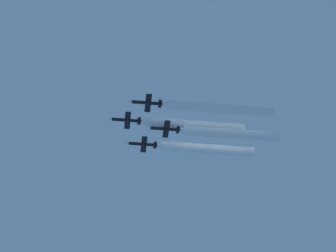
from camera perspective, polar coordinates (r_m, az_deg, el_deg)
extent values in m
cylinder|color=black|center=(230.50, -3.65, 0.51)|extent=(1.16, 10.02, 1.16)
cone|color=silver|center=(230.53, -5.10, 0.62)|extent=(1.10, 1.69, 1.10)
ellipsoid|color=#332D14|center=(230.84, -4.19, 0.64)|extent=(0.64, 2.32, 0.52)
cube|color=black|center=(230.44, -3.52, 0.49)|extent=(8.43, 2.00, 0.13)
cube|color=black|center=(230.58, -2.52, 0.43)|extent=(3.58, 1.16, 0.13)
cube|color=silver|center=(231.63, -2.53, 0.69)|extent=(0.11, 1.37, 1.79)
cylinder|color=black|center=(230.60, -2.34, 0.42)|extent=(0.87, 0.63, 0.87)
cylinder|color=black|center=(222.41, -1.86, 2.02)|extent=(1.16, 10.02, 1.16)
cone|color=silver|center=(222.27, -3.36, 2.13)|extent=(1.10, 1.69, 1.10)
ellipsoid|color=#332D14|center=(222.70, -2.42, 2.15)|extent=(0.64, 2.32, 0.52)
cube|color=black|center=(222.37, -1.73, 1.99)|extent=(8.43, 2.00, 0.13)
cube|color=black|center=(222.63, -0.69, 1.93)|extent=(3.58, 1.16, 0.13)
cube|color=silver|center=(223.70, -0.71, 2.19)|extent=(0.11, 1.37, 1.79)
cylinder|color=black|center=(222.67, -0.51, 1.92)|extent=(0.87, 0.63, 0.87)
cylinder|color=black|center=(237.10, -2.22, -1.59)|extent=(1.16, 10.02, 1.16)
cone|color=silver|center=(236.97, -3.63, -1.48)|extent=(1.10, 1.69, 1.10)
ellipsoid|color=#332D14|center=(237.37, -2.75, -1.46)|extent=(0.64, 2.32, 0.52)
cube|color=black|center=(237.06, -2.10, -1.61)|extent=(8.43, 2.00, 0.13)
cube|color=black|center=(237.31, -1.13, -1.66)|extent=(3.58, 1.16, 0.13)
cube|color=silver|center=(238.32, -1.14, -1.40)|extent=(0.11, 1.37, 1.79)
cylinder|color=black|center=(237.35, -0.95, -1.68)|extent=(0.87, 0.63, 0.87)
cylinder|color=black|center=(228.35, -0.27, -0.25)|extent=(1.16, 10.02, 1.16)
cone|color=silver|center=(228.02, -1.73, -0.15)|extent=(1.10, 1.69, 1.10)
ellipsoid|color=#332D14|center=(228.55, -0.82, -0.13)|extent=(0.64, 2.32, 0.52)
cube|color=black|center=(228.32, -0.14, -0.28)|extent=(8.43, 2.00, 0.13)
cube|color=black|center=(228.70, 0.86, -0.33)|extent=(3.58, 1.16, 0.13)
cube|color=silver|center=(229.73, 0.84, -0.07)|extent=(0.11, 1.37, 1.79)
cylinder|color=black|center=(228.76, 1.05, -0.35)|extent=(0.87, 0.63, 0.87)
cylinder|color=white|center=(231.58, 1.43, 0.14)|extent=(1.73, 30.49, 1.73)
cylinder|color=white|center=(231.97, 2.33, 0.08)|extent=(3.29, 35.06, 3.29)
cylinder|color=white|center=(224.21, 3.56, 1.61)|extent=(1.73, 31.85, 1.73)
cylinder|color=white|center=(224.75, 4.52, 1.54)|extent=(3.29, 36.62, 3.29)
cylinder|color=white|center=(238.67, 2.61, -1.92)|extent=(1.73, 29.68, 1.73)
cylinder|color=white|center=(239.13, 3.45, -1.98)|extent=(3.29, 34.13, 3.29)
cylinder|color=white|center=(230.56, 4.67, -0.61)|extent=(1.73, 29.23, 1.73)
cylinder|color=white|center=(231.12, 5.52, -0.67)|extent=(3.29, 33.61, 3.29)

